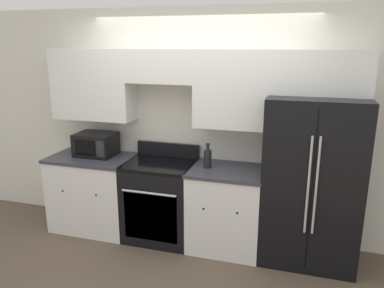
{
  "coord_description": "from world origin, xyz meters",
  "views": [
    {
      "loc": [
        1.11,
        -3.41,
        2.22
      ],
      "look_at": [
        0.0,
        0.31,
        1.16
      ],
      "focal_mm": 35.0,
      "sensor_mm": 36.0,
      "label": 1
    }
  ],
  "objects_px": {
    "oven_range": "(160,200)",
    "refrigerator": "(311,181)",
    "bottle": "(208,158)",
    "microwave": "(96,144)"
  },
  "relations": [
    {
      "from": "refrigerator",
      "to": "microwave",
      "type": "distance_m",
      "value": 2.47
    },
    {
      "from": "oven_range",
      "to": "bottle",
      "type": "height_order",
      "value": "bottle"
    },
    {
      "from": "oven_range",
      "to": "refrigerator",
      "type": "height_order",
      "value": "refrigerator"
    },
    {
      "from": "refrigerator",
      "to": "microwave",
      "type": "height_order",
      "value": "refrigerator"
    },
    {
      "from": "oven_range",
      "to": "refrigerator",
      "type": "distance_m",
      "value": 1.68
    },
    {
      "from": "oven_range",
      "to": "microwave",
      "type": "height_order",
      "value": "microwave"
    },
    {
      "from": "refrigerator",
      "to": "bottle",
      "type": "bearing_deg",
      "value": -177.96
    },
    {
      "from": "oven_range",
      "to": "microwave",
      "type": "relative_size",
      "value": 2.35
    },
    {
      "from": "oven_range",
      "to": "refrigerator",
      "type": "relative_size",
      "value": 0.62
    },
    {
      "from": "oven_range",
      "to": "refrigerator",
      "type": "xyz_separation_m",
      "value": [
        1.63,
        0.04,
        0.4
      ]
    }
  ]
}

